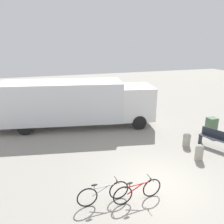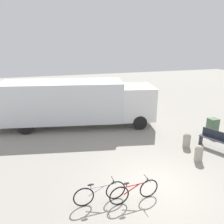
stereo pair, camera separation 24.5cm
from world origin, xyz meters
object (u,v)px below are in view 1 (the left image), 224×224
(delivery_truck, at_px, (75,101))
(utility_box, at_px, (211,126))
(bicycle_near, at_px, (103,193))
(bollard_far_bench, at_px, (187,139))
(park_bench, at_px, (215,138))
(bollard_near_bench, at_px, (199,152))
(bicycle_middle, at_px, (138,191))

(delivery_truck, relative_size, utility_box, 10.31)
(bicycle_near, xyz_separation_m, bollard_far_bench, (5.24, 2.65, 0.03))
(park_bench, bearing_deg, bollard_near_bench, 91.99)
(bicycle_middle, height_order, bollard_far_bench, bicycle_middle)
(bicycle_middle, xyz_separation_m, bollard_near_bench, (3.79, 1.57, 0.03))
(bicycle_near, bearing_deg, bollard_near_bench, 13.87)
(bollard_far_bench, height_order, utility_box, utility_box)
(bicycle_middle, bearing_deg, bicycle_near, 163.62)
(bicycle_near, distance_m, bicycle_middle, 1.15)
(bicycle_near, xyz_separation_m, bollard_near_bench, (4.91, 1.31, 0.03))
(bollard_near_bench, xyz_separation_m, utility_box, (2.74, 2.30, 0.08))
(bicycle_middle, height_order, utility_box, utility_box)
(park_bench, xyz_separation_m, bollard_far_bench, (-1.27, 0.58, -0.11))
(park_bench, distance_m, bollard_near_bench, 1.78)
(delivery_truck, distance_m, bollard_far_bench, 6.91)
(park_bench, height_order, bicycle_middle, park_bench)
(delivery_truck, height_order, bollard_near_bench, delivery_truck)
(bollard_far_bench, distance_m, utility_box, 2.59)
(bicycle_middle, bearing_deg, delivery_truck, 92.47)
(park_bench, relative_size, bollard_near_bench, 2.12)
(bollard_far_bench, bearing_deg, utility_box, 21.68)
(bollard_far_bench, xyz_separation_m, utility_box, (2.41, 0.96, 0.08))
(bollard_near_bench, xyz_separation_m, bollard_far_bench, (0.33, 1.35, -0.00))
(bicycle_near, relative_size, bollard_near_bench, 2.39)
(bollard_near_bench, distance_m, utility_box, 3.58)
(delivery_truck, xyz_separation_m, park_bench, (6.12, -5.35, -1.08))
(bicycle_middle, relative_size, bollard_far_bench, 2.39)
(bicycle_near, xyz_separation_m, utility_box, (7.65, 3.61, 0.11))
(bicycle_middle, bearing_deg, bollard_near_bench, 19.60)
(park_bench, distance_m, bicycle_near, 6.83)
(delivery_truck, height_order, bicycle_near, delivery_truck)
(bollard_far_bench, relative_size, utility_box, 0.78)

